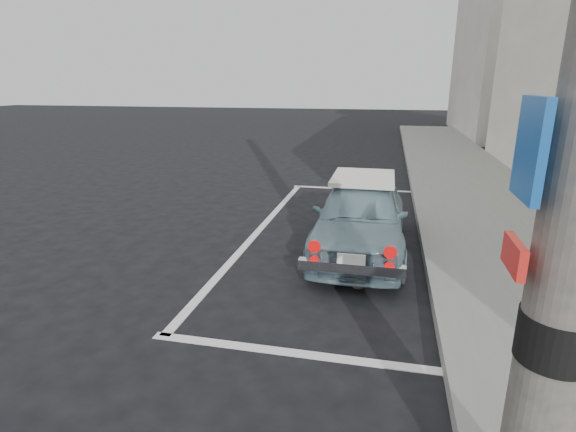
{
  "coord_description": "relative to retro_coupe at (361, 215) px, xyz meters",
  "views": [
    {
      "loc": [
        1.2,
        -4.15,
        2.48
      ],
      "look_at": [
        -0.05,
        1.5,
        0.75
      ],
      "focal_mm": 28.0,
      "sensor_mm": 36.0,
      "label": 1
    }
  ],
  "objects": [
    {
      "name": "sidewalk",
      "position": [
        2.34,
        -0.4,
        -0.5
      ],
      "size": [
        2.8,
        40.0,
        0.15
      ],
      "primitive_type": "cube",
      "color": "slate",
      "rests_on": "ground"
    },
    {
      "name": "building_far",
      "position": [
        5.49,
        17.6,
        3.43
      ],
      "size": [
        3.5,
        10.0,
        8.0
      ],
      "primitive_type": "cube",
      "color": "#B1A8A1",
      "rests_on": "ground"
    },
    {
      "name": "pline_side",
      "position": [
        -1.76,
        0.6,
        -0.57
      ],
      "size": [
        0.12,
        7.0,
        0.01
      ],
      "primitive_type": "cube",
      "color": "silver",
      "rests_on": "ground"
    },
    {
      "name": "pline_rear",
      "position": [
        -0.36,
        -2.9,
        -0.57
      ],
      "size": [
        3.0,
        0.12,
        0.01
      ],
      "primitive_type": "cube",
      "color": "silver",
      "rests_on": "ground"
    },
    {
      "name": "retro_coupe",
      "position": [
        0.0,
        0.0,
        0.0
      ],
      "size": [
        1.33,
        3.32,
        1.13
      ],
      "rotation": [
        0.0,
        0.0,
        0.0
      ],
      "color": "#7595A3",
      "rests_on": "ground"
    },
    {
      "name": "ground",
      "position": [
        -0.86,
        -2.4,
        -0.57
      ],
      "size": [
        80.0,
        80.0,
        0.0
      ],
      "primitive_type": "plane",
      "color": "black",
      "rests_on": "ground"
    },
    {
      "name": "pline_front",
      "position": [
        -0.36,
        4.1,
        -0.57
      ],
      "size": [
        3.0,
        0.12,
        0.01
      ],
      "primitive_type": "cube",
      "color": "silver",
      "rests_on": "ground"
    },
    {
      "name": "cat",
      "position": [
        0.08,
        -1.34,
        -0.44
      ],
      "size": [
        0.24,
        0.53,
        0.28
      ],
      "rotation": [
        0.0,
        0.0,
        0.03
      ],
      "color": "#76665A",
      "rests_on": "ground"
    }
  ]
}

